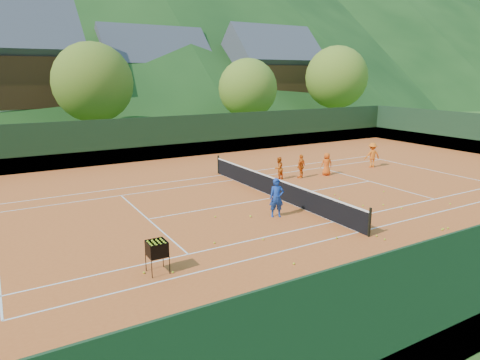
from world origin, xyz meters
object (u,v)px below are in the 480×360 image
chalet_mid (154,82)px  chalet_right (270,79)px  student_b (301,166)px  student_d (372,155)px  tennis_net (276,187)px  coach (277,198)px  student_a (279,168)px  chalet_left (3,77)px  ball_hopper (157,249)px  student_c (327,164)px

chalet_mid → chalet_right: 14.56m
chalet_mid → student_b: bearing=-94.4°
student_d → tennis_net: student_d is taller
coach → student_a: bearing=77.6°
tennis_net → chalet_left: size_ratio=0.87×
student_b → chalet_mid: 31.79m
tennis_net → ball_hopper: bearing=-147.7°
student_c → ball_hopper: student_c is taller
tennis_net → student_b: bearing=35.8°
coach → chalet_mid: size_ratio=0.13×
student_a → ball_hopper: student_a is taller
coach → ball_hopper: bearing=-134.1°
chalet_left → chalet_mid: size_ratio=1.09×
chalet_mid → chalet_right: (14.00, -4.00, 0.27)m
student_a → chalet_mid: (3.72, 31.04, 4.33)m
chalet_mid → student_a: bearing=-96.8°
coach → ball_hopper: 6.57m
tennis_net → student_a: bearing=52.4°
ball_hopper → chalet_right: chalet_right is taller
chalet_left → chalet_right: (30.00, 0.00, -0.39)m
chalet_right → student_b: bearing=-120.9°
student_d → chalet_left: 33.87m
student_b → student_c: (1.73, -0.22, -0.01)m
coach → chalet_right: chalet_right is taller
coach → chalet_left: chalet_left is taller
student_c → chalet_left: (-15.32, 27.63, 4.95)m
student_d → ball_hopper: student_d is taller
student_c → tennis_net: student_c is taller
student_d → chalet_right: 29.69m
chalet_right → student_c: bearing=-118.0°
student_b → chalet_right: (16.41, 27.41, 4.55)m
student_c → ball_hopper: (-13.04, -7.26, 0.07)m
student_d → tennis_net: size_ratio=0.13×
ball_hopper → student_a: bearing=38.1°
ball_hopper → student_b: bearing=33.5°
student_c → chalet_left: bearing=-40.0°
student_d → chalet_left: bearing=-37.1°
student_b → tennis_net: size_ratio=0.11×
student_c → chalet_mid: 31.92m
coach → student_c: size_ratio=1.22×
student_c → chalet_right: chalet_right is taller
student_a → student_b: size_ratio=0.93×
ball_hopper → chalet_right: size_ratio=0.08×
student_a → chalet_right: chalet_right is taller
student_a → ball_hopper: 12.71m
coach → student_c: 8.44m
student_c → ball_hopper: size_ratio=1.35×
tennis_net → chalet_right: size_ratio=1.01×
student_a → chalet_mid: bearing=-113.7°
chalet_mid → coach: bearing=-101.9°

